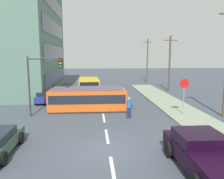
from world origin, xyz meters
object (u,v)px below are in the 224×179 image
pickup_truck_parked (204,154)px  city_bus (89,85)px  utility_pole_far (147,60)px  traffic_light_mast (43,74)px  stop_sign (184,89)px  pedestrian_crossing (129,106)px  parked_sedan_mid (46,96)px  utility_pole_mid (170,63)px  streetcar_tram (88,99)px

pickup_truck_parked → city_bus: bearing=104.2°
utility_pole_far → traffic_light_mast: bearing=-122.7°
stop_sign → utility_pole_far: size_ratio=0.37×
pedestrian_crossing → pickup_truck_parked: size_ratio=0.33×
traffic_light_mast → parked_sedan_mid: bearing=99.7°
utility_pole_far → stop_sign: bearing=-96.2°
city_bus → utility_pole_far: 14.83m
pedestrian_crossing → traffic_light_mast: traffic_light_mast is taller
utility_pole_mid → pedestrian_crossing: bearing=-120.9°
streetcar_tram → pedestrian_crossing: streetcar_tram is taller
streetcar_tram → stop_sign: (7.73, -2.54, 1.14)m
streetcar_tram → stop_sign: bearing=-18.2°
streetcar_tram → traffic_light_mast: bearing=-155.9°
parked_sedan_mid → stop_sign: (12.16, -6.50, 1.57)m
city_bus → utility_pole_far: utility_pole_far is taller
traffic_light_mast → utility_pole_far: utility_pole_far is taller
streetcar_tram → utility_pole_mid: 14.68m
city_bus → utility_pole_mid: bearing=1.3°
utility_pole_far → city_bus: bearing=-134.8°
stop_sign → city_bus: bearing=123.2°
streetcar_tram → utility_pole_mid: utility_pole_mid is taller
pickup_truck_parked → stop_sign: stop_sign is taller
pickup_truck_parked → utility_pole_far: 31.33m
streetcar_tram → utility_pole_mid: size_ratio=0.91×
pedestrian_crossing → streetcar_tram: bearing=138.8°
traffic_light_mast → city_bus: bearing=72.7°
traffic_light_mast → utility_pole_far: 25.27m
pedestrian_crossing → utility_pole_far: utility_pole_far is taller
parked_sedan_mid → utility_pole_mid: (15.15, 5.66, 3.26)m
pedestrian_crossing → utility_pole_mid: 14.83m
pedestrian_crossing → utility_pole_far: size_ratio=0.22×
utility_pole_mid → pickup_truck_parked: bearing=-105.2°
pedestrian_crossing → parked_sedan_mid: bearing=138.4°
city_bus → utility_pole_far: bearing=45.2°
pickup_truck_parked → utility_pole_mid: 21.65m
streetcar_tram → parked_sedan_mid: (-4.43, 3.96, -0.44)m
traffic_light_mast → pedestrian_crossing: bearing=-10.8°
city_bus → stop_sign: stop_sign is taller
utility_pole_mid → utility_pole_far: 10.09m
parked_sedan_mid → stop_sign: stop_sign is taller
streetcar_tram → traffic_light_mast: traffic_light_mast is taller
streetcar_tram → stop_sign: size_ratio=2.34×
stop_sign → pedestrian_crossing: bearing=-176.1°
stop_sign → pickup_truck_parked: bearing=-107.1°
pickup_truck_parked → traffic_light_mast: bearing=132.1°
city_bus → pedestrian_crossing: bearing=-74.8°
stop_sign → traffic_light_mast: 11.32m
utility_pole_far → pickup_truck_parked: bearing=-99.3°
streetcar_tram → pickup_truck_parked: bearing=-65.2°
stop_sign → traffic_light_mast: bearing=175.0°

